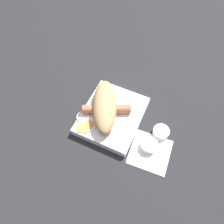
# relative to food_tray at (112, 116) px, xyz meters

# --- Properties ---
(ground_plane) EXTENTS (3.00, 3.00, 0.00)m
(ground_plane) POSITION_rel_food_tray_xyz_m (0.00, 0.00, -0.01)
(ground_plane) COLOR #232326
(food_tray) EXTENTS (0.22, 0.18, 0.03)m
(food_tray) POSITION_rel_food_tray_xyz_m (0.00, 0.00, 0.00)
(food_tray) COLOR white
(food_tray) RESTS_ON ground_plane
(bread_roll) EXTENTS (0.21, 0.15, 0.06)m
(bread_roll) POSITION_rel_food_tray_xyz_m (0.00, 0.03, 0.04)
(bread_roll) COLOR tan
(bread_roll) RESTS_ON food_tray
(sausage) EXTENTS (0.17, 0.15, 0.03)m
(sausage) POSITION_rel_food_tray_xyz_m (0.00, 0.02, 0.03)
(sausage) COLOR #B26642
(sausage) RESTS_ON food_tray
(pickled_veggies) EXTENTS (0.07, 0.08, 0.00)m
(pickled_veggies) POSITION_rel_food_tray_xyz_m (-0.07, 0.06, 0.02)
(pickled_veggies) COLOR #F99E4C
(pickled_veggies) RESTS_ON food_tray
(napkin) EXTENTS (0.13, 0.13, 0.00)m
(napkin) POSITION_rel_food_tray_xyz_m (-0.06, -0.15, -0.01)
(napkin) COLOR white
(napkin) RESTS_ON ground_plane
(condiment_cup_near) EXTENTS (0.05, 0.05, 0.02)m
(condiment_cup_near) POSITION_rel_food_tray_xyz_m (-0.05, -0.15, -0.00)
(condiment_cup_near) COLOR silver
(condiment_cup_near) RESTS_ON ground_plane
(condiment_cup_far) EXTENTS (0.05, 0.05, 0.02)m
(condiment_cup_far) POSITION_rel_food_tray_xyz_m (0.01, -0.16, -0.00)
(condiment_cup_far) COLOR silver
(condiment_cup_far) RESTS_ON ground_plane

